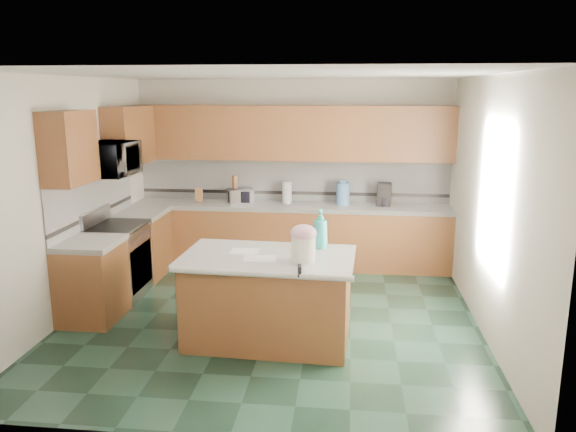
# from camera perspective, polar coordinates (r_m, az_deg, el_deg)

# --- Properties ---
(floor) EXTENTS (4.60, 4.60, 0.00)m
(floor) POSITION_cam_1_polar(r_m,az_deg,el_deg) (6.51, -1.68, -10.31)
(floor) COLOR black
(floor) RESTS_ON ground
(ceiling) EXTENTS (4.60, 4.60, 0.00)m
(ceiling) POSITION_cam_1_polar(r_m,az_deg,el_deg) (5.99, -1.85, 14.18)
(ceiling) COLOR white
(ceiling) RESTS_ON ground
(wall_back) EXTENTS (4.60, 0.04, 2.70)m
(wall_back) POSITION_cam_1_polar(r_m,az_deg,el_deg) (8.38, 0.48, 4.50)
(wall_back) COLOR silver
(wall_back) RESTS_ON ground
(wall_front) EXTENTS (4.60, 0.04, 2.70)m
(wall_front) POSITION_cam_1_polar(r_m,az_deg,el_deg) (3.90, -6.59, -5.22)
(wall_front) COLOR silver
(wall_front) RESTS_ON ground
(wall_left) EXTENTS (0.04, 4.60, 2.70)m
(wall_left) POSITION_cam_1_polar(r_m,az_deg,el_deg) (6.83, -21.42, 1.75)
(wall_left) COLOR silver
(wall_left) RESTS_ON ground
(wall_right) EXTENTS (0.04, 4.60, 2.70)m
(wall_right) POSITION_cam_1_polar(r_m,az_deg,el_deg) (6.23, 19.89, 0.87)
(wall_right) COLOR silver
(wall_right) RESTS_ON ground
(back_base_cab) EXTENTS (4.60, 0.60, 0.86)m
(back_base_cab) POSITION_cam_1_polar(r_m,az_deg,el_deg) (8.25, 0.24, -2.15)
(back_base_cab) COLOR #3B2110
(back_base_cab) RESTS_ON ground
(back_countertop) EXTENTS (4.60, 0.64, 0.06)m
(back_countertop) POSITION_cam_1_polar(r_m,az_deg,el_deg) (8.15, 0.24, 0.98)
(back_countertop) COLOR white
(back_countertop) RESTS_ON back_base_cab
(back_upper_cab) EXTENTS (4.60, 0.33, 0.78)m
(back_upper_cab) POSITION_cam_1_polar(r_m,az_deg,el_deg) (8.13, 0.35, 8.44)
(back_upper_cab) COLOR #3B2110
(back_upper_cab) RESTS_ON wall_back
(back_backsplash) EXTENTS (4.60, 0.02, 0.63)m
(back_backsplash) POSITION_cam_1_polar(r_m,az_deg,el_deg) (8.37, 0.45, 3.69)
(back_backsplash) COLOR silver
(back_backsplash) RESTS_ON back_countertop
(back_accent_band) EXTENTS (4.60, 0.01, 0.05)m
(back_accent_band) POSITION_cam_1_polar(r_m,az_deg,el_deg) (8.39, 0.45, 2.37)
(back_accent_band) COLOR black
(back_accent_band) RESTS_ON back_countertop
(left_base_cab_rear) EXTENTS (0.60, 0.82, 0.86)m
(left_base_cab_rear) POSITION_cam_1_polar(r_m,az_deg,el_deg) (8.05, -14.65, -2.96)
(left_base_cab_rear) COLOR #3B2110
(left_base_cab_rear) RESTS_ON ground
(left_counter_rear) EXTENTS (0.64, 0.82, 0.06)m
(left_counter_rear) POSITION_cam_1_polar(r_m,az_deg,el_deg) (7.94, -14.83, 0.24)
(left_counter_rear) COLOR white
(left_counter_rear) RESTS_ON left_base_cab_rear
(left_base_cab_front) EXTENTS (0.60, 0.72, 0.86)m
(left_base_cab_front) POSITION_cam_1_polar(r_m,az_deg,el_deg) (6.71, -19.29, -6.42)
(left_base_cab_front) COLOR #3B2110
(left_base_cab_front) RESTS_ON ground
(left_counter_front) EXTENTS (0.64, 0.72, 0.06)m
(left_counter_front) POSITION_cam_1_polar(r_m,az_deg,el_deg) (6.58, -19.58, -2.62)
(left_counter_front) COLOR white
(left_counter_front) RESTS_ON left_base_cab_front
(left_backsplash) EXTENTS (0.02, 2.30, 0.63)m
(left_backsplash) POSITION_cam_1_polar(r_m,az_deg,el_deg) (7.32, -19.15, 1.69)
(left_backsplash) COLOR silver
(left_backsplash) RESTS_ON wall_left
(left_accent_band) EXTENTS (0.01, 2.30, 0.05)m
(left_accent_band) POSITION_cam_1_polar(r_m,az_deg,el_deg) (7.35, -19.00, 0.19)
(left_accent_band) COLOR black
(left_accent_band) RESTS_ON wall_left
(left_upper_cab_rear) EXTENTS (0.33, 1.09, 0.78)m
(left_upper_cab_rear) POSITION_cam_1_polar(r_m,az_deg,el_deg) (7.96, -15.83, 7.87)
(left_upper_cab_rear) COLOR #3B2110
(left_upper_cab_rear) RESTS_ON wall_left
(left_upper_cab_front) EXTENTS (0.33, 0.72, 0.78)m
(left_upper_cab_front) POSITION_cam_1_polar(r_m,az_deg,el_deg) (6.46, -21.36, 6.46)
(left_upper_cab_front) COLOR #3B2110
(left_upper_cab_front) RESTS_ON wall_left
(range_body) EXTENTS (0.60, 0.76, 0.88)m
(range_body) POSITION_cam_1_polar(r_m,az_deg,el_deg) (7.34, -16.83, -4.52)
(range_body) COLOR #B7B7BC
(range_body) RESTS_ON ground
(range_oven_door) EXTENTS (0.02, 0.68, 0.55)m
(range_oven_door) POSITION_cam_1_polar(r_m,az_deg,el_deg) (7.25, -14.70, -4.94)
(range_oven_door) COLOR black
(range_oven_door) RESTS_ON range_body
(range_cooktop) EXTENTS (0.62, 0.78, 0.04)m
(range_cooktop) POSITION_cam_1_polar(r_m,az_deg,el_deg) (7.22, -17.07, -1.03)
(range_cooktop) COLOR black
(range_cooktop) RESTS_ON range_body
(range_handle) EXTENTS (0.02, 0.66, 0.02)m
(range_handle) POSITION_cam_1_polar(r_m,az_deg,el_deg) (7.13, -14.64, -2.04)
(range_handle) COLOR #B7B7BC
(range_handle) RESTS_ON range_body
(range_backguard) EXTENTS (0.06, 0.76, 0.18)m
(range_backguard) POSITION_cam_1_polar(r_m,az_deg,el_deg) (7.31, -19.00, -0.05)
(range_backguard) COLOR #B7B7BC
(range_backguard) RESTS_ON range_body
(microwave) EXTENTS (0.50, 0.73, 0.41)m
(microwave) POSITION_cam_1_polar(r_m,az_deg,el_deg) (7.08, -17.50, 5.53)
(microwave) COLOR #B7B7BC
(microwave) RESTS_ON wall_left
(island_base) EXTENTS (1.67, 1.00, 0.86)m
(island_base) POSITION_cam_1_polar(r_m,az_deg,el_deg) (5.82, -2.00, -8.61)
(island_base) COLOR #3B2110
(island_base) RESTS_ON ground
(island_top) EXTENTS (1.77, 1.11, 0.06)m
(island_top) POSITION_cam_1_polar(r_m,az_deg,el_deg) (5.67, -2.04, -4.27)
(island_top) COLOR white
(island_top) RESTS_ON island_base
(island_bullnose) EXTENTS (1.73, 0.14, 0.06)m
(island_bullnose) POSITION_cam_1_polar(r_m,az_deg,el_deg) (5.18, -2.87, -5.92)
(island_bullnose) COLOR white
(island_bullnose) RESTS_ON island_base
(treat_jar) EXTENTS (0.25, 0.25, 0.25)m
(treat_jar) POSITION_cam_1_polar(r_m,az_deg,el_deg) (5.42, 1.56, -3.38)
(treat_jar) COLOR silver
(treat_jar) RESTS_ON island_top
(treat_jar_lid) EXTENTS (0.26, 0.26, 0.16)m
(treat_jar_lid) POSITION_cam_1_polar(r_m,az_deg,el_deg) (5.37, 1.57, -1.72)
(treat_jar_lid) COLOR #D99BAD
(treat_jar_lid) RESTS_ON treat_jar
(treat_jar_knob) EXTENTS (0.08, 0.03, 0.03)m
(treat_jar_knob) POSITION_cam_1_polar(r_m,az_deg,el_deg) (5.36, 1.57, -1.17)
(treat_jar_knob) COLOR tan
(treat_jar_knob) RESTS_ON treat_jar_lid
(treat_jar_knob_end_l) EXTENTS (0.05, 0.05, 0.05)m
(treat_jar_knob_end_l) POSITION_cam_1_polar(r_m,az_deg,el_deg) (5.36, 1.12, -1.16)
(treat_jar_knob_end_l) COLOR tan
(treat_jar_knob_end_l) RESTS_ON treat_jar_lid
(treat_jar_knob_end_r) EXTENTS (0.05, 0.05, 0.05)m
(treat_jar_knob_end_r) POSITION_cam_1_polar(r_m,az_deg,el_deg) (5.36, 2.03, -1.18)
(treat_jar_knob_end_r) COLOR tan
(treat_jar_knob_end_r) RESTS_ON treat_jar_lid
(soap_bottle_island) EXTENTS (0.21, 0.21, 0.42)m
(soap_bottle_island) POSITION_cam_1_polar(r_m,az_deg,el_deg) (5.87, 3.31, -1.28)
(soap_bottle_island) COLOR teal
(soap_bottle_island) RESTS_ON island_top
(paper_sheet_a) EXTENTS (0.34, 0.27, 0.00)m
(paper_sheet_a) POSITION_cam_1_polar(r_m,az_deg,el_deg) (5.54, -2.88, -4.33)
(paper_sheet_a) COLOR white
(paper_sheet_a) RESTS_ON island_top
(paper_sheet_b) EXTENTS (0.30, 0.23, 0.00)m
(paper_sheet_b) POSITION_cam_1_polar(r_m,az_deg,el_deg) (5.81, -4.37, -3.56)
(paper_sheet_b) COLOR white
(paper_sheet_b) RESTS_ON island_top
(clamp_body) EXTENTS (0.05, 0.11, 0.10)m
(clamp_body) POSITION_cam_1_polar(r_m,az_deg,el_deg) (5.15, 1.18, -5.58)
(clamp_body) COLOR black
(clamp_body) RESTS_ON island_top
(clamp_handle) EXTENTS (0.02, 0.08, 0.02)m
(clamp_handle) POSITION_cam_1_polar(r_m,az_deg,el_deg) (5.09, 1.11, -6.02)
(clamp_handle) COLOR black
(clamp_handle) RESTS_ON island_top
(knife_block) EXTENTS (0.15, 0.17, 0.22)m
(knife_block) POSITION_cam_1_polar(r_m,az_deg,el_deg) (8.42, -9.03, 2.12)
(knife_block) COLOR #472814
(knife_block) RESTS_ON back_countertop
(utensil_crock) EXTENTS (0.13, 0.13, 0.16)m
(utensil_crock) POSITION_cam_1_polar(r_m,az_deg,el_deg) (8.33, -5.39, 1.96)
(utensil_crock) COLOR black
(utensil_crock) RESTS_ON back_countertop
(utensil_bundle) EXTENTS (0.08, 0.08, 0.24)m
(utensil_bundle) POSITION_cam_1_polar(r_m,az_deg,el_deg) (8.30, -5.42, 3.31)
(utensil_bundle) COLOR #472814
(utensil_bundle) RESTS_ON utensil_crock
(toaster_oven) EXTENTS (0.42, 0.36, 0.21)m
(toaster_oven) POSITION_cam_1_polar(r_m,az_deg,el_deg) (8.28, -4.84, 2.07)
(toaster_oven) COLOR #B7B7BC
(toaster_oven) RESTS_ON back_countertop
(toaster_oven_door) EXTENTS (0.32, 0.01, 0.17)m
(toaster_oven_door) POSITION_cam_1_polar(r_m,az_deg,el_deg) (8.17, -5.00, 1.92)
(toaster_oven_door) COLOR black
(toaster_oven_door) RESTS_ON toaster_oven
(paper_towel) EXTENTS (0.14, 0.14, 0.31)m
(paper_towel) POSITION_cam_1_polar(r_m,az_deg,el_deg) (8.22, -0.10, 2.39)
(paper_towel) COLOR white
(paper_towel) RESTS_ON back_countertop
(paper_towel_base) EXTENTS (0.21, 0.21, 0.01)m
(paper_towel_base) POSITION_cam_1_polar(r_m,az_deg,el_deg) (8.24, -0.10, 1.39)
(paper_towel_base) COLOR #B7B7BC
(paper_towel_base) RESTS_ON back_countertop
(water_jug) EXTENTS (0.20, 0.20, 0.32)m
(water_jug) POSITION_cam_1_polar(r_m,az_deg,el_deg) (8.12, 5.60, 2.26)
(water_jug) COLOR #5986B9
(water_jug) RESTS_ON back_countertop
(water_jug_neck) EXTENTS (0.09, 0.09, 0.05)m
(water_jug_neck) POSITION_cam_1_polar(r_m,az_deg,el_deg) (8.09, 5.63, 3.54)
(water_jug_neck) COLOR #5986B9
(water_jug_neck) RESTS_ON water_jug
(coffee_maker) EXTENTS (0.22, 0.23, 0.32)m
(coffee_maker) POSITION_cam_1_polar(r_m,az_deg,el_deg) (8.16, 9.75, 2.19)
(coffee_maker) COLOR black
(coffee_maker) RESTS_ON back_countertop
(coffee_carafe) EXTENTS (0.13, 0.13, 0.13)m
(coffee_carafe) POSITION_cam_1_polar(r_m,az_deg,el_deg) (8.13, 9.75, 1.47)
(coffee_carafe) COLOR black
(coffee_carafe) RESTS_ON back_countertop
(soap_bottle_back) EXTENTS (0.15, 0.15, 0.24)m
(soap_bottle_back) POSITION_cam_1_polar(r_m,az_deg,el_deg) (8.14, 9.89, 1.86)
(soap_bottle_back) COLOR white
(soap_bottle_back) RESTS_ON back_countertop
(soap_back_cap) EXTENTS (0.02, 0.02, 0.03)m
(soap_back_cap) POSITION_cam_1_polar(r_m,az_deg,el_deg) (8.11, 9.93, 2.81)
(soap_back_cap) COLOR red
(soap_back_cap) RESTS_ON soap_bottle_back
(window_light_proxy) EXTENTS (0.02, 1.40, 1.10)m
(window_light_proxy) POSITION_cam_1_polar(r_m,az_deg,el_deg) (6.00, 20.15, 1.90)
(window_light_proxy) COLOR white
(window_light_proxy) RESTS_ON wall_right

